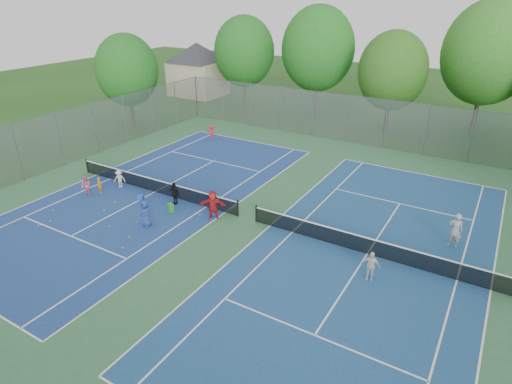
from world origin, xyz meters
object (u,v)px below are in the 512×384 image
net_left (154,186)px  ball_crate (141,197)px  ball_hopper (171,208)px  net_right (368,246)px  instructor (455,230)px

net_left → ball_crate: size_ratio=38.09×
ball_crate → ball_hopper: bearing=-6.6°
net_right → net_left: bearing=180.0°
ball_hopper → ball_crate: bearing=173.4°
ball_hopper → instructor: size_ratio=0.30×
net_right → ball_crate: 14.08m
net_left → instructor: size_ratio=6.82×
net_right → ball_crate: net_right is taller
ball_crate → instructor: (17.48, 4.18, 0.80)m
ball_crate → net_right: bearing=5.1°
net_left → ball_hopper: net_left is taller
net_left → ball_crate: (-0.02, -1.26, -0.31)m
instructor → net_right: bearing=38.4°
net_right → instructor: instructor is taller
ball_crate → instructor: bearing=13.5°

